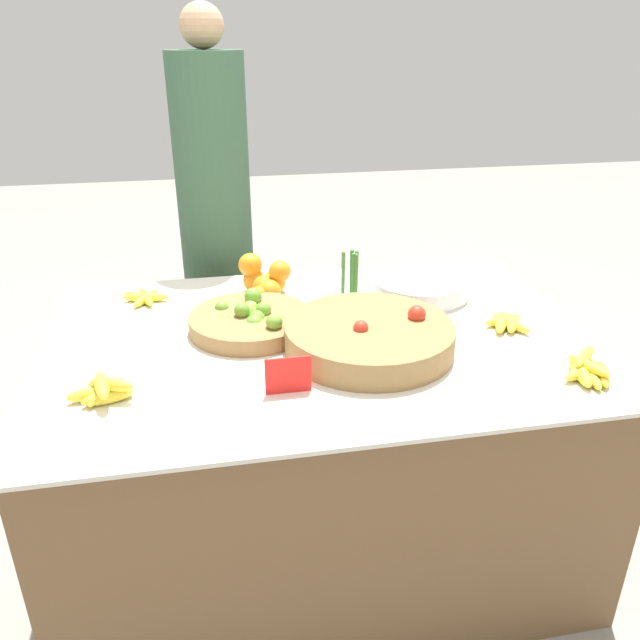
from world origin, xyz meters
TOP-DOWN VIEW (x-y plane):
  - ground_plane at (0.00, 0.00)m, footprint 12.00×12.00m
  - market_table at (0.00, 0.00)m, footprint 1.60×1.10m
  - lime_bowl at (-0.20, 0.08)m, footprint 0.37×0.37m
  - tomato_basket at (0.12, -0.12)m, footprint 0.47×0.47m
  - orange_pile at (-0.13, 0.34)m, footprint 0.17×0.19m
  - metal_bowl at (0.39, 0.24)m, footprint 0.33×0.33m
  - price_sign at (-0.14, -0.30)m, footprint 0.11×0.01m
  - veg_bundle at (0.15, 0.22)m, footprint 0.06×0.05m
  - banana_bunch_front_right at (0.63, -0.37)m, footprint 0.16×0.18m
  - banana_bunch_front_center at (-0.58, -0.25)m, footprint 0.17×0.16m
  - banana_bunch_middle_right at (-0.53, 0.36)m, footprint 0.16×0.16m
  - banana_bunch_middle_left at (0.57, -0.05)m, footprint 0.13×0.16m
  - vendor_person at (-0.26, 0.83)m, footprint 0.29×0.29m

SIDE VIEW (x-z plane):
  - ground_plane at x=0.00m, z-range 0.00..0.00m
  - market_table at x=0.00m, z-range 0.00..0.77m
  - banana_bunch_middle_right at x=-0.53m, z-range 0.77..0.80m
  - banana_bunch_middle_left at x=0.57m, z-range 0.77..0.80m
  - banana_bunch_front_right at x=0.63m, z-range 0.76..0.82m
  - vendor_person at x=-0.26m, z-range -0.05..1.63m
  - banana_bunch_front_center at x=-0.58m, z-range 0.76..0.82m
  - lime_bowl at x=-0.20m, z-range 0.75..0.84m
  - metal_bowl at x=0.39m, z-range 0.77..0.83m
  - tomato_basket at x=0.12m, z-range 0.75..0.87m
  - price_sign at x=-0.14m, z-range 0.77..0.86m
  - orange_pile at x=-0.13m, z-range 0.75..0.89m
  - veg_bundle at x=0.15m, z-range 0.77..0.94m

